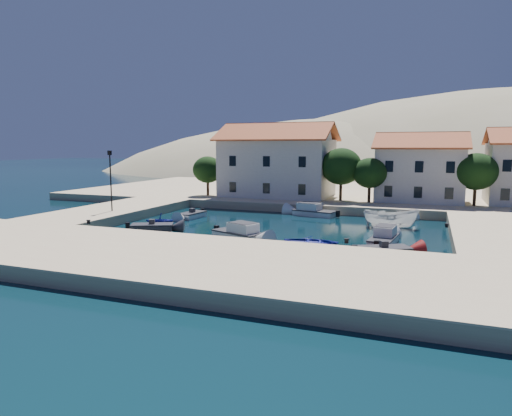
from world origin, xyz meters
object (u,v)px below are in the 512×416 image
(lamppost, at_px, (111,175))
(cabin_cruiser_south, at_px, (238,233))
(building_left, at_px, (278,159))
(building_mid, at_px, (420,166))
(rowboat_south, at_px, (311,246))
(boat_east, at_px, (391,228))
(cabin_cruiser_east, at_px, (384,239))

(lamppost, relative_size, cabin_cruiser_south, 1.27)
(building_left, xyz_separation_m, lamppost, (-11.50, -20.00, -1.18))
(lamppost, bearing_deg, cabin_cruiser_south, -14.03)
(building_left, relative_size, building_mid, 1.40)
(rowboat_south, bearing_deg, lamppost, 66.66)
(boat_east, bearing_deg, cabin_cruiser_south, 123.31)
(cabin_cruiser_south, height_order, boat_east, cabin_cruiser_south)
(cabin_cruiser_south, xyz_separation_m, cabin_cruiser_east, (11.63, 1.94, -0.00))
(building_mid, xyz_separation_m, cabin_cruiser_south, (-13.60, -24.97, -4.75))
(building_mid, height_order, lamppost, building_mid)
(cabin_cruiser_south, bearing_deg, boat_east, 63.21)
(building_left, bearing_deg, building_mid, 3.18)
(lamppost, bearing_deg, boat_east, 12.23)
(rowboat_south, xyz_separation_m, boat_east, (5.09, 10.63, 0.00))
(cabin_cruiser_south, relative_size, cabin_cruiser_east, 1.10)
(building_mid, xyz_separation_m, cabin_cruiser_east, (-1.97, -23.03, -4.75))
(cabin_cruiser_south, distance_m, rowboat_south, 6.51)
(building_mid, height_order, cabin_cruiser_south, building_mid)
(building_mid, relative_size, rowboat_south, 2.48)
(building_left, height_order, lamppost, building_left)
(lamppost, xyz_separation_m, cabin_cruiser_south, (15.90, -3.97, -4.28))
(building_mid, distance_m, rowboat_south, 27.16)
(building_left, bearing_deg, rowboat_south, -66.27)
(lamppost, xyz_separation_m, cabin_cruiser_east, (27.53, -2.03, -4.28))
(building_left, xyz_separation_m, building_mid, (18.00, 1.00, -0.71))
(building_mid, relative_size, lamppost, 1.69)
(cabin_cruiser_east, bearing_deg, building_left, 42.00)
(lamppost, xyz_separation_m, rowboat_south, (22.35, -4.68, -4.75))
(building_left, xyz_separation_m, cabin_cruiser_east, (16.03, -22.03, -5.46))
(lamppost, xyz_separation_m, boat_east, (27.44, 5.95, -4.75))
(cabin_cruiser_south, relative_size, rowboat_south, 1.16)
(cabin_cruiser_east, bearing_deg, building_mid, 1.07)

